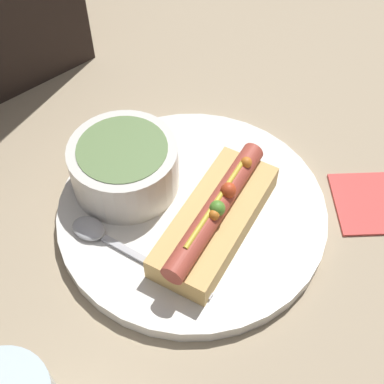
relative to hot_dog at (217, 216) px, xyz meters
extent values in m
plane|color=tan|center=(0.00, 0.04, -0.04)|extent=(4.00, 4.00, 0.00)
cylinder|color=white|center=(0.00, 0.04, -0.03)|extent=(0.28, 0.28, 0.02)
cube|color=#DBAD60|center=(0.00, 0.00, -0.01)|extent=(0.17, 0.12, 0.03)
cylinder|color=#B24738|center=(0.00, 0.00, 0.01)|extent=(0.17, 0.08, 0.02)
sphere|color=orange|center=(0.05, 0.02, 0.03)|extent=(0.01, 0.01, 0.01)
sphere|color=#518C2D|center=(-0.01, -0.01, 0.03)|extent=(0.02, 0.02, 0.02)
sphere|color=orange|center=(-0.01, -0.01, 0.03)|extent=(0.01, 0.01, 0.01)
sphere|color=#C63F1E|center=(0.02, 0.00, 0.03)|extent=(0.02, 0.02, 0.02)
cylinder|color=gold|center=(0.00, 0.00, 0.03)|extent=(0.11, 0.05, 0.01)
cylinder|color=silver|center=(-0.03, 0.11, 0.01)|extent=(0.11, 0.11, 0.05)
cylinder|color=#66844C|center=(-0.03, 0.11, 0.03)|extent=(0.09, 0.09, 0.01)
cube|color=#B7B7BC|center=(-0.07, 0.00, -0.02)|extent=(0.04, 0.12, 0.00)
ellipsoid|color=#B7B7BC|center=(-0.10, 0.08, -0.01)|extent=(0.04, 0.04, 0.01)
camera|label=1|loc=(-0.22, -0.21, 0.42)|focal=50.00mm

